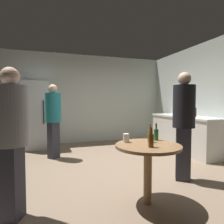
{
  "coord_description": "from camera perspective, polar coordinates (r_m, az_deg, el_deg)",
  "views": [
    {
      "loc": [
        -1.03,
        -3.46,
        1.25
      ],
      "look_at": [
        0.16,
        0.15,
        1.06
      ],
      "focal_mm": 31.47,
      "sensor_mm": 36.0,
      "label": 1
    }
  ],
  "objects": [
    {
      "name": "wall_back",
      "position": [
        6.17,
        -8.65,
        3.8
      ],
      "size": [
        5.32,
        0.06,
        2.7
      ],
      "primitive_type": "cube",
      "color": "beige",
      "rests_on": "ground_plane"
    },
    {
      "name": "person_in_black_shirt",
      "position": [
        3.31,
        20.12,
        -1.49
      ],
      "size": [
        0.47,
        0.47,
        1.72
      ],
      "rotation": [
        0.0,
        0.0,
        -2.15
      ],
      "color": "#2D2D38",
      "rests_on": "ground_plane"
    },
    {
      "name": "kitchen_counter",
      "position": [
        5.37,
        20.25,
        -5.84
      ],
      "size": [
        0.64,
        2.14,
        0.9
      ],
      "color": "beige",
      "rests_on": "ground_plane"
    },
    {
      "name": "wine_bottle_on_counter",
      "position": [
        5.09,
        22.93,
        0.05
      ],
      "size": [
        0.08,
        0.08,
        0.31
      ],
      "color": "#3F141E",
      "rests_on": "kitchen_counter"
    },
    {
      "name": "person_in_teal_shirt",
      "position": [
        4.53,
        -16.71,
        -0.91
      ],
      "size": [
        0.48,
        0.48,
        1.64
      ],
      "rotation": [
        0.0,
        0.0,
        -0.87
      ],
      "color": "#2D2D38",
      "rests_on": "ground_plane"
    },
    {
      "name": "ground_plane",
      "position": [
        3.84,
        -1.59,
        -16.94
      ],
      "size": [
        5.2,
        5.2,
        0.1
      ],
      "primitive_type": "cube",
      "color": "#7A6651"
    },
    {
      "name": "beer_bottle_amber",
      "position": [
        2.59,
        11.0,
        -6.8
      ],
      "size": [
        0.06,
        0.06,
        0.23
      ],
      "color": "#8C5919",
      "rests_on": "foreground_table"
    },
    {
      "name": "beer_bottle_green",
      "position": [
        2.74,
        12.7,
        -6.28
      ],
      "size": [
        0.06,
        0.06,
        0.23
      ],
      "color": "#26662D",
      "rests_on": "foreground_table"
    },
    {
      "name": "wall_side_right",
      "position": [
        5.04,
        28.46,
        3.68
      ],
      "size": [
        0.06,
        5.2,
        2.7
      ],
      "primitive_type": "cube",
      "color": "beige",
      "rests_on": "ground_plane"
    },
    {
      "name": "beer_bottle_brown",
      "position": [
        2.31,
        11.27,
        -7.99
      ],
      "size": [
        0.06,
        0.06,
        0.23
      ],
      "color": "#593314",
      "rests_on": "foreground_table"
    },
    {
      "name": "foreground_table",
      "position": [
        2.48,
        10.39,
        -11.65
      ],
      "size": [
        0.8,
        0.8,
        0.73
      ],
      "color": "olive",
      "rests_on": "ground_plane"
    },
    {
      "name": "plastic_cup_white",
      "position": [
        2.55,
        4.11,
        -7.53
      ],
      "size": [
        0.08,
        0.08,
        0.11
      ],
      "primitive_type": "cylinder",
      "color": "white",
      "rests_on": "foreground_table"
    },
    {
      "name": "refrigerator",
      "position": [
        5.67,
        -21.27,
        -0.83
      ],
      "size": [
        0.7,
        0.68,
        1.8
      ],
      "color": "silver",
      "rests_on": "ground_plane"
    },
    {
      "name": "kettle",
      "position": [
        5.24,
        20.35,
        -0.33
      ],
      "size": [
        0.24,
        0.17,
        0.18
      ],
      "color": "#B2B2B7",
      "rests_on": "kitchen_counter"
    },
    {
      "name": "person_in_gray_shirt",
      "position": [
        2.32,
        -27.19,
        -5.12
      ],
      "size": [
        0.44,
        0.44,
        1.61
      ],
      "rotation": [
        0.0,
        0.0,
        -0.38
      ],
      "color": "#2D2D38",
      "rests_on": "ground_plane"
    }
  ]
}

